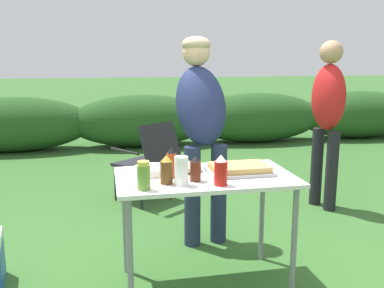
# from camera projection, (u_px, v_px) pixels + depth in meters

# --- Properties ---
(ground_plane) EXTENTS (60.00, 60.00, 0.00)m
(ground_plane) POSITION_uv_depth(u_px,v_px,m) (204.00, 284.00, 2.81)
(ground_plane) COLOR #336028
(shrub_hedge) EXTENTS (14.40, 0.90, 0.86)m
(shrub_hedge) POSITION_uv_depth(u_px,v_px,m) (142.00, 121.00, 7.10)
(shrub_hedge) COLOR #234C1E
(shrub_hedge) RESTS_ON ground
(folding_table) EXTENTS (1.10, 0.64, 0.74)m
(folding_table) POSITION_uv_depth(u_px,v_px,m) (205.00, 187.00, 2.67)
(folding_table) COLOR silver
(folding_table) RESTS_ON ground
(food_tray) EXTENTS (0.40, 0.28, 0.06)m
(food_tray) POSITION_uv_depth(u_px,v_px,m) (239.00, 169.00, 2.70)
(food_tray) COLOR #9E9EA3
(food_tray) RESTS_ON folding_table
(plate_stack) EXTENTS (0.23, 0.23, 0.04)m
(plate_stack) POSITION_uv_depth(u_px,v_px,m) (152.00, 170.00, 2.69)
(plate_stack) COLOR white
(plate_stack) RESTS_ON folding_table
(mixing_bowl) EXTENTS (0.21, 0.21, 0.06)m
(mixing_bowl) POSITION_uv_depth(u_px,v_px,m) (186.00, 167.00, 2.75)
(mixing_bowl) COLOR #ADBC99
(mixing_bowl) RESTS_ON folding_table
(paper_cup_stack) EXTENTS (0.08, 0.08, 0.17)m
(paper_cup_stack) POSITION_uv_depth(u_px,v_px,m) (181.00, 171.00, 2.44)
(paper_cup_stack) COLOR white
(paper_cup_stack) RESTS_ON folding_table
(relish_jar) EXTENTS (0.07, 0.07, 0.16)m
(relish_jar) POSITION_uv_depth(u_px,v_px,m) (144.00, 176.00, 2.35)
(relish_jar) COLOR olive
(relish_jar) RESTS_ON folding_table
(beer_bottle) EXTENTS (0.07, 0.07, 0.17)m
(beer_bottle) POSITION_uv_depth(u_px,v_px,m) (166.00, 170.00, 2.47)
(beer_bottle) COLOR brown
(beer_bottle) RESTS_ON folding_table
(ketchup_bottle) EXTENTS (0.08, 0.08, 0.18)m
(ketchup_bottle) POSITION_uv_depth(u_px,v_px,m) (221.00, 171.00, 2.44)
(ketchup_bottle) COLOR red
(ketchup_bottle) RESTS_ON folding_table
(hot_sauce_bottle) EXTENTS (0.06, 0.06, 0.19)m
(hot_sauce_bottle) POSITION_uv_depth(u_px,v_px,m) (172.00, 163.00, 2.60)
(hot_sauce_bottle) COLOR #CC4214
(hot_sauce_bottle) RESTS_ON folding_table
(bbq_sauce_bottle) EXTENTS (0.06, 0.06, 0.15)m
(bbq_sauce_bottle) POSITION_uv_depth(u_px,v_px,m) (195.00, 169.00, 2.52)
(bbq_sauce_bottle) COLOR #562314
(bbq_sauce_bottle) RESTS_ON folding_table
(standing_person_in_gray_fleece) EXTENTS (0.45, 0.55, 1.63)m
(standing_person_in_gray_fleece) POSITION_uv_depth(u_px,v_px,m) (201.00, 117.00, 3.34)
(standing_person_in_gray_fleece) COLOR #232D4C
(standing_person_in_gray_fleece) RESTS_ON ground
(standing_person_with_beanie) EXTENTS (0.35, 0.42, 1.62)m
(standing_person_with_beanie) POSITION_uv_depth(u_px,v_px,m) (328.00, 110.00, 4.07)
(standing_person_with_beanie) COLOR black
(standing_person_with_beanie) RESTS_ON ground
(camp_chair_green_behind_table) EXTENTS (0.72, 0.75, 0.83)m
(camp_chair_green_behind_table) POSITION_uv_depth(u_px,v_px,m) (150.00, 158.00, 4.31)
(camp_chair_green_behind_table) COLOR #232328
(camp_chair_green_behind_table) RESTS_ON ground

